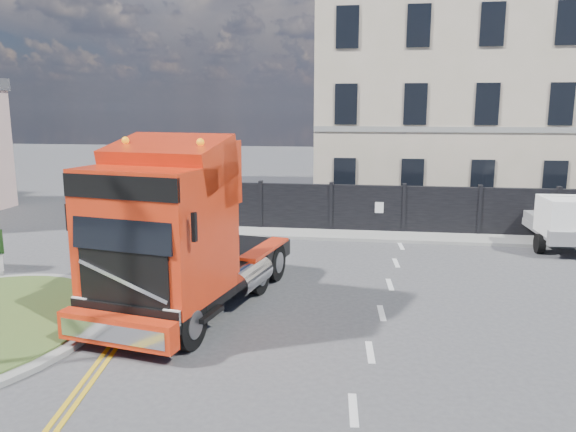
# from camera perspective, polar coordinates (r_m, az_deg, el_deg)

# --- Properties ---
(ground) EXTENTS (120.00, 120.00, 0.00)m
(ground) POSITION_cam_1_polar(r_m,az_deg,el_deg) (15.32, -1.78, -8.74)
(ground) COLOR #424244
(ground) RESTS_ON ground
(hoarding_fence) EXTENTS (18.80, 0.25, 2.00)m
(hoarding_fence) POSITION_cam_1_polar(r_m,az_deg,el_deg) (23.91, 17.78, 0.43)
(hoarding_fence) COLOR black
(hoarding_fence) RESTS_ON ground
(georgian_building) EXTENTS (12.30, 10.30, 12.80)m
(georgian_building) POSITION_cam_1_polar(r_m,az_deg,el_deg) (30.90, 15.00, 11.76)
(georgian_building) COLOR beige
(georgian_building) RESTS_ON ground
(pavement_far) EXTENTS (20.00, 1.60, 0.12)m
(pavement_far) POSITION_cam_1_polar(r_m,az_deg,el_deg) (23.14, 16.65, -2.23)
(pavement_far) COLOR gray
(pavement_far) RESTS_ON ground
(truck) EXTENTS (4.08, 7.70, 4.39)m
(truck) POSITION_cam_1_polar(r_m,az_deg,el_deg) (13.98, -11.36, -2.49)
(truck) COLOR black
(truck) RESTS_ON ground
(flatbed_pickup) EXTENTS (2.18, 4.93, 2.03)m
(flatbed_pickup) POSITION_cam_1_polar(r_m,az_deg,el_deg) (22.79, 26.27, -0.46)
(flatbed_pickup) COLOR slate
(flatbed_pickup) RESTS_ON ground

